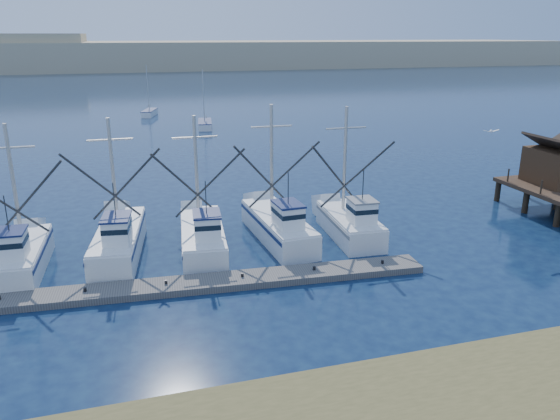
% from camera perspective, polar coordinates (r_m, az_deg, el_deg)
% --- Properties ---
extents(ground, '(500.00, 500.00, 0.00)m').
position_cam_1_polar(ground, '(25.86, 8.56, -11.78)').
color(ground, '#0C1937').
rests_on(ground, ground).
extents(floating_dock, '(28.18, 3.67, 0.37)m').
position_cam_1_polar(floating_dock, '(29.24, -11.80, -7.89)').
color(floating_dock, '#635E59').
rests_on(floating_dock, ground).
extents(dune_ridge, '(360.00, 60.00, 10.00)m').
position_cam_1_polar(dune_ridge, '(230.58, -14.44, 15.43)').
color(dune_ridge, tan).
rests_on(dune_ridge, ground).
extents(trawler_fleet, '(27.52, 8.87, 8.53)m').
position_cam_1_polar(trawler_fleet, '(33.47, -11.50, -3.04)').
color(trawler_fleet, white).
rests_on(trawler_fleet, ground).
extents(sailboat_near, '(2.70, 6.43, 8.10)m').
position_cam_1_polar(sailboat_near, '(79.25, -7.85, 8.85)').
color(sailboat_near, white).
rests_on(sailboat_near, ground).
extents(sailboat_far, '(3.05, 5.81, 8.10)m').
position_cam_1_polar(sailboat_far, '(92.87, -13.47, 9.85)').
color(sailboat_far, white).
rests_on(sailboat_far, ground).
extents(flying_gull, '(1.16, 0.21, 0.21)m').
position_cam_1_polar(flying_gull, '(38.55, 21.21, 7.69)').
color(flying_gull, white).
rests_on(flying_gull, ground).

